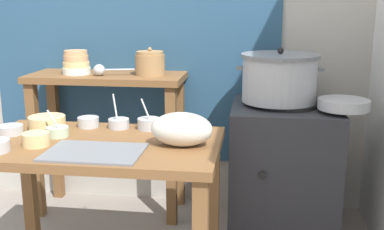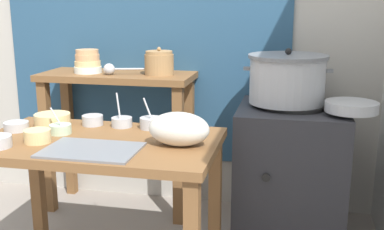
{
  "view_description": "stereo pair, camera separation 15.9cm",
  "coord_description": "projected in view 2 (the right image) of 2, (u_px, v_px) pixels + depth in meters",
  "views": [
    {
      "loc": [
        0.65,
        -1.93,
        1.33
      ],
      "look_at": [
        0.36,
        0.16,
        0.82
      ],
      "focal_mm": 43.68,
      "sensor_mm": 36.0,
      "label": 1
    },
    {
      "loc": [
        0.8,
        -1.91,
        1.33
      ],
      "look_at": [
        0.36,
        0.16,
        0.82
      ],
      "focal_mm": 43.68,
      "sensor_mm": 36.0,
      "label": 2
    }
  ],
  "objects": [
    {
      "name": "prep_bowl_8",
      "position": [
        16.0,
        126.0,
        2.28
      ],
      "size": [
        0.12,
        0.12,
        0.04
      ],
      "color": "#B7BABF",
      "rests_on": "prep_table"
    },
    {
      "name": "prep_bowl_6",
      "position": [
        177.0,
        126.0,
        2.28
      ],
      "size": [
        0.13,
        0.13,
        0.04
      ],
      "color": "silver",
      "rests_on": "prep_table"
    },
    {
      "name": "prep_bowl_2",
      "position": [
        60.0,
        128.0,
        2.22
      ],
      "size": [
        0.1,
        0.1,
        0.13
      ],
      "color": "#B7D1AD",
      "rests_on": "prep_table"
    },
    {
      "name": "bowl_stack_enamel",
      "position": [
        88.0,
        62.0,
        2.92
      ],
      "size": [
        0.17,
        0.17,
        0.15
      ],
      "color": "silver",
      "rests_on": "back_shelf_table"
    },
    {
      "name": "wall_back",
      "position": [
        181.0,
        7.0,
        3.01
      ],
      "size": [
        4.4,
        0.12,
        2.6
      ],
      "color": "#B2ADA3",
      "rests_on": "ground"
    },
    {
      "name": "prep_bowl_1",
      "position": [
        122.0,
        121.0,
        2.35
      ],
      "size": [
        0.1,
        0.1,
        0.17
      ],
      "color": "#B7BABF",
      "rests_on": "prep_table"
    },
    {
      "name": "prep_bowl_3",
      "position": [
        93.0,
        120.0,
        2.38
      ],
      "size": [
        0.11,
        0.11,
        0.05
      ],
      "color": "#B7BABF",
      "rests_on": "prep_table"
    },
    {
      "name": "prep_bowl_4",
      "position": [
        151.0,
        122.0,
        2.32
      ],
      "size": [
        0.11,
        0.11,
        0.16
      ],
      "color": "#B7BABF",
      "rests_on": "prep_table"
    },
    {
      "name": "plastic_bag",
      "position": [
        179.0,
        129.0,
        2.03
      ],
      "size": [
        0.27,
        0.16,
        0.15
      ],
      "primitive_type": "ellipsoid",
      "color": "silver",
      "rests_on": "prep_table"
    },
    {
      "name": "prep_bowl_0",
      "position": [
        52.0,
        120.0,
        2.35
      ],
      "size": [
        0.18,
        0.18,
        0.07
      ],
      "color": "#E5C684",
      "rests_on": "prep_table"
    },
    {
      "name": "wide_pan",
      "position": [
        351.0,
        107.0,
        2.41
      ],
      "size": [
        0.27,
        0.27,
        0.05
      ],
      "primitive_type": "cylinder",
      "color": "#B7BABF",
      "rests_on": "stove_block"
    },
    {
      "name": "serving_tray",
      "position": [
        91.0,
        150.0,
        1.97
      ],
      "size": [
        0.4,
        0.28,
        0.01
      ],
      "primitive_type": "cube",
      "color": "slate",
      "rests_on": "prep_table"
    },
    {
      "name": "ladle",
      "position": [
        111.0,
        69.0,
        2.85
      ],
      "size": [
        0.26,
        0.1,
        0.07
      ],
      "color": "#B7BABF",
      "rests_on": "back_shelf_table"
    },
    {
      "name": "prep_bowl_5",
      "position": [
        37.0,
        135.0,
        2.09
      ],
      "size": [
        0.12,
        0.12,
        0.06
      ],
      "color": "#E5C684",
      "rests_on": "prep_table"
    },
    {
      "name": "clay_pot",
      "position": [
        159.0,
        63.0,
        2.85
      ],
      "size": [
        0.18,
        0.18,
        0.17
      ],
      "color": "#A37A4C",
      "rests_on": "back_shelf_table"
    },
    {
      "name": "stove_block",
      "position": [
        290.0,
        171.0,
        2.7
      ],
      "size": [
        0.6,
        0.61,
        0.78
      ],
      "color": "#2D2D33",
      "rests_on": "ground"
    },
    {
      "name": "back_shelf_table",
      "position": [
        118.0,
        108.0,
        2.97
      ],
      "size": [
        0.96,
        0.4,
        0.9
      ],
      "color": "brown",
      "rests_on": "ground"
    },
    {
      "name": "prep_table",
      "position": [
        99.0,
        162.0,
        2.16
      ],
      "size": [
        1.1,
        0.66,
        0.72
      ],
      "color": "brown",
      "rests_on": "ground"
    },
    {
      "name": "steamer_pot",
      "position": [
        287.0,
        79.0,
        2.6
      ],
      "size": [
        0.49,
        0.44,
        0.31
      ],
      "color": "#B7BABF",
      "rests_on": "stove_block"
    }
  ]
}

